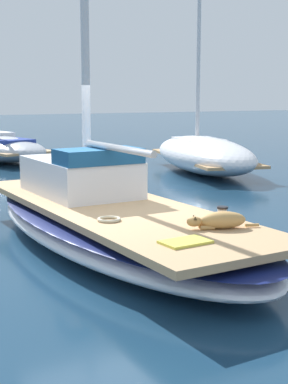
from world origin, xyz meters
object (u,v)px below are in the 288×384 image
object	(u,v)px
coiled_rope	(109,219)
moored_boat_starboard_side	(204,154)
dog_tan	(220,220)
sailboat_main	(112,225)
deck_winch	(222,215)
deck_towel	(185,242)

from	to	relation	value
coiled_rope	moored_boat_starboard_side	xyz separation A→B (m)	(6.82, 7.35, -0.11)
dog_tan	moored_boat_starboard_side	size ratio (longest dim) A/B	0.14
dog_tan	sailboat_main	bearing A→B (deg)	103.11
deck_winch	coiled_rope	distance (m)	1.53
sailboat_main	dog_tan	distance (m)	2.20
coiled_rope	deck_towel	size ratio (longest dim) A/B	0.58
deck_winch	moored_boat_starboard_side	size ratio (longest dim) A/B	0.03
sailboat_main	moored_boat_starboard_side	world-z (taller)	moored_boat_starboard_side
moored_boat_starboard_side	deck_winch	bearing A→B (deg)	-124.13
sailboat_main	coiled_rope	xyz separation A→B (m)	(-0.55, -1.00, 0.35)
deck_winch	deck_towel	size ratio (longest dim) A/B	0.38
dog_tan	coiled_rope	world-z (taller)	dog_tan
sailboat_main	moored_boat_starboard_side	xyz separation A→B (m)	(6.27, 6.34, 0.24)
dog_tan	coiled_rope	xyz separation A→B (m)	(-1.03, 1.09, -0.08)
sailboat_main	dog_tan	bearing A→B (deg)	-76.89
dog_tan	deck_winch	bearing A→B (deg)	47.89
deck_winch	deck_towel	xyz separation A→B (m)	(-1.05, -0.68, -0.08)
dog_tan	coiled_rope	bearing A→B (deg)	133.40
deck_winch	moored_boat_starboard_side	distance (m)	9.85
deck_winch	deck_towel	world-z (taller)	deck_winch
sailboat_main	dog_tan	size ratio (longest dim) A/B	7.95
dog_tan	coiled_rope	size ratio (longest dim) A/B	2.82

